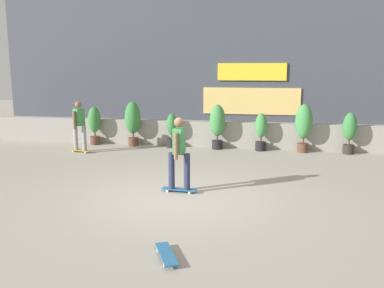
{
  "coord_description": "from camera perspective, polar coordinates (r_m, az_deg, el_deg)",
  "views": [
    {
      "loc": [
        1.95,
        -8.44,
        2.76
      ],
      "look_at": [
        0.0,
        1.5,
        0.9
      ],
      "focal_mm": 38.87,
      "sensor_mm": 36.0,
      "label": 1
    }
  ],
  "objects": [
    {
      "name": "potted_plant_5",
      "position": [
        14.15,
        15.09,
        2.65
      ],
      "size": [
        0.56,
        0.56,
        1.6
      ],
      "color": "brown",
      "rests_on": "ground"
    },
    {
      "name": "ground_plane",
      "position": [
        9.09,
        -1.83,
        -7.27
      ],
      "size": [
        48.0,
        48.0,
        0.0
      ],
      "primitive_type": "plane",
      "color": "#A8A093"
    },
    {
      "name": "potted_plant_4",
      "position": [
        14.15,
        9.45,
        1.88
      ],
      "size": [
        0.4,
        0.4,
        1.27
      ],
      "color": "black",
      "rests_on": "ground"
    },
    {
      "name": "potted_plant_2",
      "position": [
        14.57,
        -2.78,
        1.98
      ],
      "size": [
        0.36,
        0.36,
        1.19
      ],
      "color": "black",
      "rests_on": "ground"
    },
    {
      "name": "skater_foreground",
      "position": [
        14.13,
        -15.21,
        2.65
      ],
      "size": [
        0.82,
        0.55,
        1.7
      ],
      "color": "#BF8C26",
      "rests_on": "ground"
    },
    {
      "name": "potted_plant_1",
      "position": [
        14.93,
        -8.13,
        3.28
      ],
      "size": [
        0.56,
        0.56,
        1.59
      ],
      "color": "brown",
      "rests_on": "ground"
    },
    {
      "name": "skateboard_near_camera",
      "position": [
        6.34,
        -3.53,
        -14.82
      ],
      "size": [
        0.53,
        0.81,
        0.08
      ],
      "color": "#266699",
      "rests_on": "ground"
    },
    {
      "name": "building_backdrop",
      "position": [
        18.55,
        5.17,
        11.87
      ],
      "size": [
        20.0,
        2.08,
        6.5
      ],
      "color": "#424751",
      "rests_on": "ground"
    },
    {
      "name": "potted_plant_0",
      "position": [
        15.49,
        -13.24,
        2.81
      ],
      "size": [
        0.45,
        0.45,
        1.38
      ],
      "color": "brown",
      "rests_on": "ground"
    },
    {
      "name": "planter_wall",
      "position": [
        14.76,
        3.36,
        1.38
      ],
      "size": [
        18.0,
        0.4,
        0.9
      ],
      "primitive_type": "cube",
      "color": "gray",
      "rests_on": "ground"
    },
    {
      "name": "potted_plant_6",
      "position": [
        14.35,
        20.81,
        1.72
      ],
      "size": [
        0.44,
        0.44,
        1.35
      ],
      "color": "#2D2823",
      "rests_on": "ground"
    },
    {
      "name": "skater_by_wall_right",
      "position": [
        9.21,
        -1.78,
        -0.99
      ],
      "size": [
        0.81,
        0.56,
        1.7
      ],
      "color": "#266699",
      "rests_on": "ground"
    },
    {
      "name": "potted_plant_3",
      "position": [
        14.24,
        3.51,
        2.87
      ],
      "size": [
        0.53,
        0.53,
        1.54
      ],
      "color": "black",
      "rests_on": "ground"
    }
  ]
}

